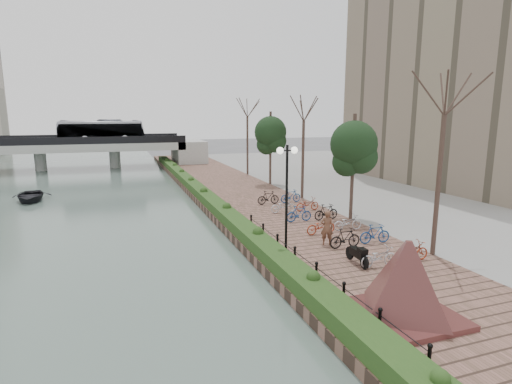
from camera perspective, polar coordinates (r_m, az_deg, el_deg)
name	(u,v)px	position (r m, az deg, el deg)	size (l,w,h in m)	color
ground	(294,310)	(14.97, 5.42, -16.41)	(220.00, 220.00, 0.00)	#59595B
river_water	(0,201)	(38.84, -32.78, -1.11)	(30.00, 130.00, 0.02)	#4C5F5A
promenade	(248,200)	(31.79, -1.11, -1.22)	(8.00, 75.00, 0.50)	brown
inland_pavement	(412,189)	(39.69, 21.42, 0.43)	(24.00, 75.00, 0.50)	gray
hedge	(200,191)	(33.23, -8.04, 0.17)	(1.10, 56.00, 0.60)	#1C3D16
chain_fence	(305,264)	(16.83, 7.01, -10.12)	(0.10, 14.10, 0.70)	black
granite_monument	(407,279)	(13.73, 20.70, -11.54)	(4.04, 4.04, 2.51)	#4D2521
lamppost	(287,176)	(18.26, 4.43, 2.25)	(1.02, 0.32, 5.07)	black
motorcycle	(357,253)	(18.05, 14.23, -8.49)	(0.48, 1.53, 0.96)	black
pedestrian	(327,228)	(20.24, 10.09, -5.05)	(0.64, 0.42, 1.75)	brown
bicycle_parking	(324,219)	(23.61, 9.66, -3.77)	(2.40, 14.69, 1.00)	silver
street_trees	(324,162)	(28.44, 9.63, 4.24)	(3.20, 37.12, 6.80)	#392821
bridge	(52,144)	(57.71, -27.07, 6.11)	(36.00, 10.77, 6.50)	#A3A39E
boat	(30,196)	(37.49, -29.57, -0.48)	(2.97, 4.16, 0.86)	black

